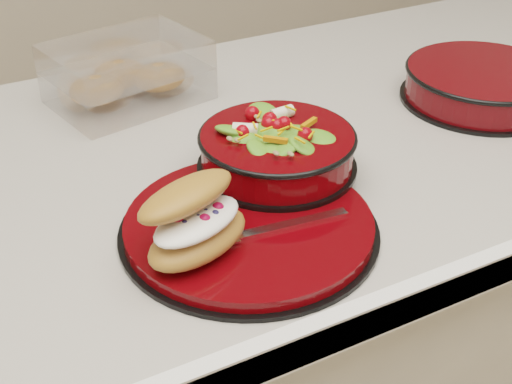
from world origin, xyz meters
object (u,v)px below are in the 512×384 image
salad_bowl (277,145)px  fork (270,229)px  pastry_box (127,74)px  croissant (195,220)px  dinner_plate (250,226)px  extra_bowl (483,83)px  island_counter (339,329)px

salad_bowl → fork: salad_bowl is taller
salad_bowl → pastry_box: salad_bowl is taller
salad_bowl → croissant: bearing=-146.3°
dinner_plate → salad_bowl: size_ratio=1.48×
salad_bowl → fork: 0.14m
croissant → extra_bowl: (0.57, 0.17, -0.03)m
salad_bowl → croissant: salad_bowl is taller
island_counter → extra_bowl: 0.52m
salad_bowl → fork: bearing=-122.7°
dinner_plate → fork: (0.01, -0.03, 0.01)m
island_counter → croissant: size_ratio=8.40×
pastry_box → dinner_plate: bearing=-101.0°
dinner_plate → extra_bowl: (0.49, 0.15, 0.02)m
dinner_plate → pastry_box: bearing=90.1°
pastry_box → salad_bowl: bearing=-86.5°
fork → island_counter: bearing=-44.5°
croissant → dinner_plate: bearing=-6.4°
salad_bowl → extra_bowl: salad_bowl is taller
island_counter → dinner_plate: (-0.29, -0.19, 0.46)m
dinner_plate → salad_bowl: salad_bowl is taller
dinner_plate → pastry_box: 0.41m
island_counter → croissant: croissant is taller
fork → pastry_box: size_ratio=0.70×
salad_bowl → island_counter: bearing=28.0°
dinner_plate → extra_bowl: bearing=16.6°
fork → pastry_box: 0.44m
island_counter → pastry_box: 0.61m
dinner_plate → extra_bowl: extra_bowl is taller
pastry_box → extra_bowl: pastry_box is taller
island_counter → fork: size_ratio=6.95×
croissant → extra_bowl: 0.59m
fork → dinner_plate: bearing=25.2°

